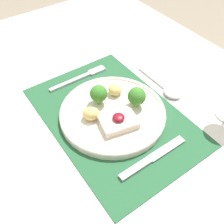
{
  "coord_description": "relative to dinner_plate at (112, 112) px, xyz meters",
  "views": [
    {
      "loc": [
        0.38,
        -0.27,
        1.24
      ],
      "look_at": [
        0.0,
        -0.0,
        0.74
      ],
      "focal_mm": 42.0,
      "sensor_mm": 36.0,
      "label": 1
    }
  ],
  "objects": [
    {
      "name": "spoon",
      "position": [
        0.01,
        0.19,
        -0.01
      ],
      "size": [
        0.18,
        0.05,
        0.02
      ],
      "rotation": [
        0.0,
        0.0,
        -0.06
      ],
      "color": "#B2B2B7",
      "rests_on": "dining_table"
    },
    {
      "name": "dining_table",
      "position": [
        -0.0,
        0.0,
        -0.11
      ],
      "size": [
        1.37,
        0.99,
        0.72
      ],
      "color": "white",
      "rests_on": "ground_plane"
    },
    {
      "name": "ground_plane",
      "position": [
        -0.0,
        0.0,
        -0.74
      ],
      "size": [
        8.0,
        8.0,
        0.0
      ],
      "primitive_type": "plane",
      "color": "gray"
    },
    {
      "name": "placemat",
      "position": [
        -0.0,
        0.0,
        -0.02
      ],
      "size": [
        0.47,
        0.32,
        0.0
      ],
      "primitive_type": "cube",
      "color": "#235633",
      "rests_on": "dining_table"
    },
    {
      "name": "knife",
      "position": [
        0.16,
        -0.01,
        -0.01
      ],
      "size": [
        0.02,
        0.19,
        0.01
      ],
      "rotation": [
        0.0,
        0.0,
        0.01
      ],
      "color": "#B2B2B7",
      "rests_on": "placemat"
    },
    {
      "name": "dinner_plate",
      "position": [
        0.0,
        0.0,
        0.0
      ],
      "size": [
        0.28,
        0.28,
        0.07
      ],
      "color": "silver",
      "rests_on": "placemat"
    },
    {
      "name": "fork",
      "position": [
        -0.19,
        0.02,
        -0.01
      ],
      "size": [
        0.02,
        0.19,
        0.01
      ],
      "rotation": [
        0.0,
        0.0,
        0.02
      ],
      "color": "#B2B2B7",
      "rests_on": "placemat"
    }
  ]
}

